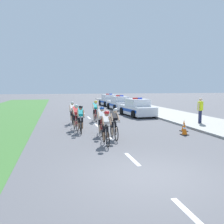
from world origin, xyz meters
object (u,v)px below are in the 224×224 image
Objects in this scene: cyclist_sixth at (72,112)px; traffic_cone_mid at (184,126)px; police_car_third at (109,101)px; cyclist_second at (114,123)px; cyclist_fourth at (81,119)px; cyclist_lead at (106,127)px; cyclist_fifth at (76,117)px; police_car_nearest at (137,108)px; cyclist_third at (101,121)px; spectator_closest at (200,109)px; police_car_second at (119,103)px; traffic_cone_near at (185,129)px; cyclist_seventh at (95,111)px.

traffic_cone_mid is (6.01, -4.47, -0.48)m from cyclist_sixth.
police_car_third reaches higher than cyclist_sixth.
cyclist_fourth is at bearing 125.16° from cyclist_second.
cyclist_lead is 0.38× the size of police_car_third.
cyclist_sixth reaches higher than traffic_cone_mid.
cyclist_fourth is 5.88m from traffic_cone_mid.
cyclist_second is 1.00× the size of cyclist_fifth.
cyclist_fourth and cyclist_fifth have the same top height.
cyclist_third is at bearing -120.03° from police_car_nearest.
police_car_nearest reaches higher than cyclist_lead.
police_car_nearest is at bearing 59.97° from cyclist_third.
cyclist_fourth is 0.38× the size of police_car_third.
cyclist_third is at bearing -163.48° from spectator_closest.
police_car_second is at bearing 90.01° from police_car_nearest.
cyclist_sixth is 7.51m from traffic_cone_mid.
cyclist_fourth is at bearing 170.86° from traffic_cone_mid.
spectator_closest is at bearing -78.19° from police_car_second.
spectator_closest is (2.49, -17.54, 0.40)m from police_car_third.
cyclist_fourth is 0.97m from cyclist_fifth.
traffic_cone_near is (-0.22, -20.47, -0.37)m from police_car_third.
spectator_closest is (2.50, -11.93, 0.40)m from police_car_second.
police_car_second is at bearing -90.00° from police_car_third.
cyclist_lead is at bearing -155.92° from traffic_cone_mid.
police_car_third is at bearing 69.09° from cyclist_sixth.
police_car_third is (4.07, 20.60, -0.11)m from cyclist_second.
cyclist_second is 1.08m from cyclist_third.
cyclist_fifth is 1.00× the size of cyclist_sixth.
traffic_cone_near is at bearing -19.91° from cyclist_fourth.
police_car_second is at bearing 66.96° from cyclist_fourth.
cyclist_lead is 1.00× the size of cyclist_sixth.
police_car_nearest is at bearing -89.99° from police_car_second.
cyclist_second and cyclist_fifth have the same top height.
cyclist_lead is 5.48m from traffic_cone_mid.
spectator_closest reaches higher than cyclist_lead.
cyclist_fifth is 1.03× the size of spectator_closest.
cyclist_fifth is 6.20m from traffic_cone_near.
cyclist_fourth is at bearing -172.75° from spectator_closest.
cyclist_seventh is at bearing 121.69° from traffic_cone_near.
cyclist_seventh is 7.27m from traffic_cone_near.
spectator_closest is at bearing 30.09° from cyclist_lead.
cyclist_sixth reaches higher than traffic_cone_near.
cyclist_fourth is 1.00× the size of cyclist_fifth.
cyclist_fifth is 1.00× the size of cyclist_seventh.
cyclist_fourth is at bearing -106.53° from police_car_third.
police_car_third reaches higher than cyclist_third.
cyclist_second is at bearing -73.37° from cyclist_sixth.
traffic_cone_near is (3.81, -6.17, -0.48)m from cyclist_seventh.
police_car_nearest is at bearing 65.23° from cyclist_second.
spectator_closest is at bearing 24.97° from cyclist_second.
cyclist_lead and cyclist_seventh have the same top height.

